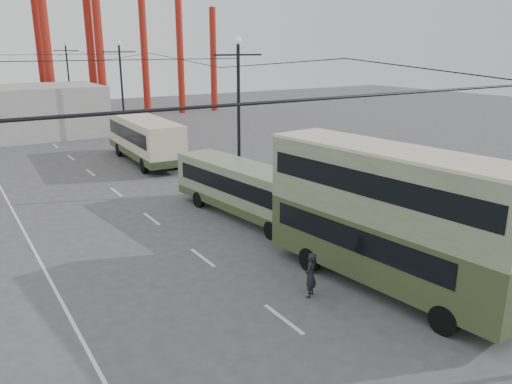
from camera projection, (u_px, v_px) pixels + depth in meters
ground at (396, 372)px, 13.93m from camera, size 160.00×160.00×0.00m
road_markings at (131, 201)px, 29.43m from camera, size 12.52×120.00×0.01m
lamp_post_mid at (239, 117)px, 30.08m from camera, size 3.20×0.44×9.32m
lamp_post_far at (122, 91)px, 47.89m from camera, size 3.20×0.44×9.32m
lamp_post_distant at (69, 79)px, 65.70m from camera, size 3.20×0.44×9.32m
double_decker_bus at (388, 212)px, 18.01m from camera, size 3.60×10.17×5.34m
single_decker_green at (245, 188)px, 26.23m from camera, size 3.36×10.14×2.81m
single_decker_cream at (144, 138)px, 38.93m from camera, size 3.31×11.19×3.44m
pedestrian at (310, 275)px, 17.95m from camera, size 0.74×0.69×1.69m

